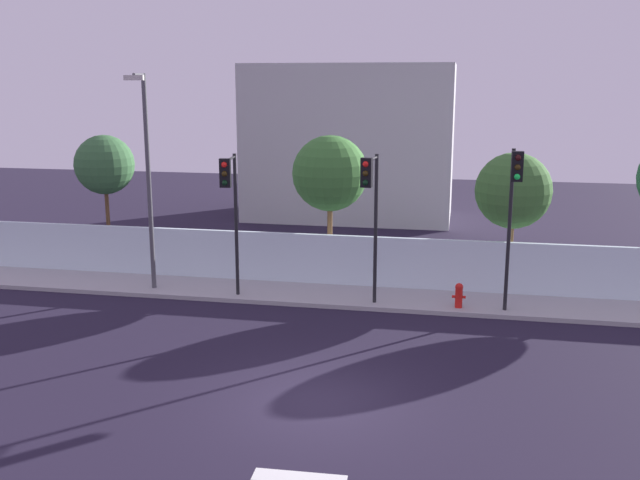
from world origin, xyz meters
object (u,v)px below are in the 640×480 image
Objects in this scene: fire_hydrant at (459,294)px; roadside_tree_midright at (513,191)px; traffic_light_right at (513,197)px; roadside_tree_midleft at (330,174)px; traffic_light_left at (230,196)px; street_lamp_curbside at (147,167)px; traffic_light_center at (371,199)px; roadside_tree_leftmost at (105,165)px.

roadside_tree_midright is at bearing 61.47° from fire_hydrant.
roadside_tree_midleft is at bearing 150.06° from traffic_light_right.
traffic_light_right is 3.67m from roadside_tree_midright.
roadside_tree_midright is (9.11, 4.01, -0.16)m from traffic_light_left.
street_lamp_curbside is at bearing -151.17° from roadside_tree_midleft.
traffic_light_left is at bearing -177.77° from traffic_light_center.
roadside_tree_leftmost is (-6.45, 4.01, 0.41)m from traffic_light_left.
traffic_light_left reaches higher than roadside_tree_midright.
street_lamp_curbside is at bearing 177.74° from traffic_light_right.
roadside_tree_midleft is 6.59m from roadside_tree_midright.
traffic_light_center is at bearing -4.89° from street_lamp_curbside.
traffic_light_center is 4.28m from fire_hydrant.
street_lamp_curbside is (-7.76, 0.66, 0.73)m from traffic_light_center.
traffic_light_left reaches higher than fire_hydrant.
traffic_light_right is 12.11m from street_lamp_curbside.
traffic_light_left is 0.98× the size of traffic_light_center.
street_lamp_curbside is 1.41× the size of roadside_tree_leftmost.
traffic_light_center is 0.93× the size of roadside_tree_leftmost.
traffic_light_right is at bearing -16.44° from fire_hydrant.
roadside_tree_midleft reaches higher than traffic_light_center.
traffic_light_left is 8.04m from fire_hydrant.
street_lamp_curbside is 9.16× the size of fire_hydrant.
fire_hydrant is at bearing 163.56° from traffic_light_right.
roadside_tree_midright is at bearing 14.41° from street_lamp_curbside.
street_lamp_curbside reaches higher than traffic_light_center.
traffic_light_center reaches higher than traffic_light_left.
street_lamp_curbside is 1.38× the size of roadside_tree_midleft.
street_lamp_curbside is 1.52× the size of roadside_tree_midright.
roadside_tree_leftmost is at bearing 180.00° from roadside_tree_midright.
street_lamp_curbside reaches higher than fire_hydrant.
traffic_light_left is 4.75m from roadside_tree_midleft.
roadside_tree_midright is at bearing 23.74° from traffic_light_left.
fire_hydrant is 6.73m from roadside_tree_midleft.
traffic_light_right is (8.86, 0.36, 0.18)m from traffic_light_left.
traffic_light_right is 7.30m from roadside_tree_midleft.
traffic_light_center is 6.06× the size of fire_hydrant.
street_lamp_curbside reaches higher than roadside_tree_midleft.
street_lamp_curbside is (-3.22, 0.84, 0.77)m from traffic_light_left.
roadside_tree_midleft is at bearing -0.00° from roadside_tree_leftmost.
roadside_tree_leftmost is at bearing 166.61° from traffic_light_right.
roadside_tree_leftmost is (-3.23, 3.17, -0.35)m from street_lamp_curbside.
street_lamp_curbside reaches higher than traffic_light_right.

